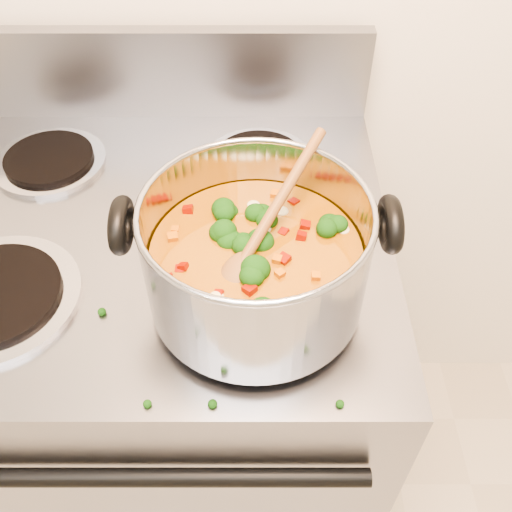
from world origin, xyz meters
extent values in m
cube|color=gray|center=(0.01, 1.16, 0.46)|extent=(0.74, 0.64, 0.92)
cube|color=gray|center=(0.01, 1.46, 1.00)|extent=(0.74, 0.03, 0.16)
cylinder|color=black|center=(0.01, 0.82, 0.80)|extent=(0.63, 0.02, 0.02)
cylinder|color=#A5A5AD|center=(0.19, 1.01, 0.92)|extent=(0.22, 0.22, 0.01)
cylinder|color=black|center=(0.19, 1.01, 0.93)|extent=(0.18, 0.18, 0.01)
cylinder|color=#A5A5AD|center=(-0.17, 1.31, 0.92)|extent=(0.19, 0.19, 0.01)
cylinder|color=black|center=(-0.17, 1.31, 0.93)|extent=(0.15, 0.15, 0.01)
cylinder|color=#A5A5AD|center=(0.19, 1.31, 0.92)|extent=(0.19, 0.19, 0.01)
cylinder|color=black|center=(0.19, 1.31, 0.93)|extent=(0.15, 0.15, 0.01)
cylinder|color=#A0A0A7|center=(0.18, 1.01, 1.01)|extent=(0.27, 0.27, 0.15)
torus|color=#A0A0A7|center=(0.18, 1.01, 1.08)|extent=(0.28, 0.28, 0.01)
cylinder|color=#96600D|center=(0.18, 1.01, 0.98)|extent=(0.26, 0.26, 0.08)
torus|color=black|center=(0.03, 1.01, 1.06)|extent=(0.02, 0.08, 0.08)
torus|color=black|center=(0.33, 1.01, 1.06)|extent=(0.02, 0.08, 0.08)
ellipsoid|color=black|center=(0.27, 1.05, 1.02)|extent=(0.04, 0.04, 0.03)
ellipsoid|color=black|center=(0.23, 0.98, 1.02)|extent=(0.04, 0.04, 0.03)
ellipsoid|color=black|center=(0.21, 1.06, 1.02)|extent=(0.04, 0.04, 0.03)
ellipsoid|color=black|center=(0.09, 1.00, 1.02)|extent=(0.04, 0.04, 0.03)
ellipsoid|color=black|center=(0.07, 0.98, 1.02)|extent=(0.04, 0.04, 0.03)
ellipsoid|color=black|center=(0.29, 1.01, 1.02)|extent=(0.04, 0.04, 0.03)
ellipsoid|color=black|center=(0.21, 1.06, 1.02)|extent=(0.04, 0.04, 0.03)
ellipsoid|color=black|center=(0.12, 0.94, 1.02)|extent=(0.04, 0.04, 0.03)
ellipsoid|color=maroon|center=(0.26, 1.09, 1.02)|extent=(0.01, 0.01, 0.01)
ellipsoid|color=maroon|center=(0.16, 1.08, 1.02)|extent=(0.01, 0.01, 0.01)
ellipsoid|color=maroon|center=(0.14, 1.05, 1.02)|extent=(0.01, 0.01, 0.01)
ellipsoid|color=maroon|center=(0.23, 1.08, 1.02)|extent=(0.01, 0.01, 0.01)
ellipsoid|color=maroon|center=(0.25, 1.06, 1.02)|extent=(0.01, 0.01, 0.01)
ellipsoid|color=maroon|center=(0.20, 1.05, 1.02)|extent=(0.01, 0.01, 0.01)
ellipsoid|color=maroon|center=(0.27, 0.96, 1.02)|extent=(0.01, 0.01, 0.01)
ellipsoid|color=maroon|center=(0.15, 1.01, 1.02)|extent=(0.01, 0.01, 0.01)
ellipsoid|color=maroon|center=(0.11, 1.10, 1.02)|extent=(0.01, 0.01, 0.01)
ellipsoid|color=maroon|center=(0.27, 1.01, 1.02)|extent=(0.01, 0.01, 0.01)
ellipsoid|color=maroon|center=(0.12, 0.96, 1.02)|extent=(0.01, 0.01, 0.01)
ellipsoid|color=maroon|center=(0.24, 1.11, 1.02)|extent=(0.01, 0.01, 0.01)
ellipsoid|color=maroon|center=(0.22, 1.03, 1.02)|extent=(0.01, 0.01, 0.01)
ellipsoid|color=#B15609|center=(0.12, 1.03, 1.02)|extent=(0.01, 0.01, 0.01)
ellipsoid|color=#B15609|center=(0.20, 0.95, 1.02)|extent=(0.01, 0.01, 0.01)
ellipsoid|color=#B15609|center=(0.23, 1.02, 1.02)|extent=(0.01, 0.01, 0.01)
ellipsoid|color=#B15609|center=(0.18, 0.99, 1.02)|extent=(0.01, 0.01, 0.01)
ellipsoid|color=#B15609|center=(0.16, 0.94, 1.02)|extent=(0.01, 0.01, 0.01)
ellipsoid|color=#B15609|center=(0.09, 1.02, 1.02)|extent=(0.01, 0.01, 0.01)
ellipsoid|color=#B15609|center=(0.20, 0.90, 1.02)|extent=(0.01, 0.01, 0.01)
ellipsoid|color=#B15609|center=(0.18, 1.12, 1.02)|extent=(0.01, 0.01, 0.01)
ellipsoid|color=#B15609|center=(0.19, 0.92, 1.02)|extent=(0.01, 0.01, 0.01)
ellipsoid|color=beige|center=(0.13, 1.11, 1.02)|extent=(0.02, 0.02, 0.01)
ellipsoid|color=beige|center=(0.29, 0.99, 1.02)|extent=(0.02, 0.02, 0.01)
ellipsoid|color=beige|center=(0.14, 0.96, 1.02)|extent=(0.02, 0.02, 0.01)
ellipsoid|color=beige|center=(0.07, 0.98, 1.02)|extent=(0.02, 0.02, 0.01)
ellipsoid|color=beige|center=(0.16, 1.11, 1.02)|extent=(0.02, 0.02, 0.01)
ellipsoid|color=beige|center=(0.13, 1.02, 1.02)|extent=(0.02, 0.02, 0.01)
ellipsoid|color=brown|center=(0.16, 0.97, 1.02)|extent=(0.07, 0.07, 0.04)
cylinder|color=brown|center=(0.21, 1.06, 1.06)|extent=(0.12, 0.18, 0.09)
ellipsoid|color=black|center=(0.06, 1.13, 0.92)|extent=(0.01, 0.01, 0.01)
ellipsoid|color=black|center=(0.33, 0.86, 0.92)|extent=(0.01, 0.01, 0.01)
ellipsoid|color=black|center=(0.02, 1.05, 0.92)|extent=(0.01, 0.01, 0.01)
ellipsoid|color=black|center=(0.02, 1.13, 0.92)|extent=(0.01, 0.01, 0.01)
ellipsoid|color=black|center=(0.23, 1.21, 0.92)|extent=(0.01, 0.01, 0.01)
camera|label=1|loc=(0.18, 0.54, 1.52)|focal=40.00mm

